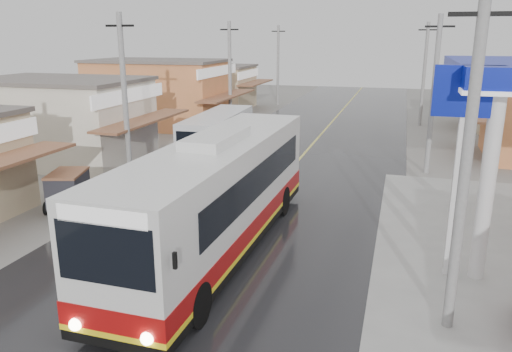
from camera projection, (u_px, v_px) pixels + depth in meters
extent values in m
plane|color=slate|center=(187.00, 288.00, 14.29)|extent=(120.00, 120.00, 0.00)
cube|color=black|center=(296.00, 163.00, 28.14)|extent=(12.00, 90.00, 0.02)
cube|color=#D8CC4C|center=(296.00, 163.00, 28.14)|extent=(0.15, 90.00, 0.01)
cylinder|color=white|center=(464.00, 146.00, 19.69)|extent=(0.44, 0.44, 5.50)
cylinder|color=white|center=(486.00, 190.00, 14.15)|extent=(0.44, 0.44, 5.50)
cube|color=white|center=(457.00, 179.00, 14.30)|extent=(0.25, 0.25, 6.00)
cube|color=#0B1897|center=(467.00, 91.00, 13.62)|extent=(1.80, 0.30, 1.40)
cube|color=silver|center=(217.00, 190.00, 16.21)|extent=(2.87, 12.63, 3.09)
cube|color=black|center=(218.00, 237.00, 16.65)|extent=(2.89, 12.65, 0.31)
cube|color=#9C0D0D|center=(218.00, 222.00, 16.51)|extent=(2.91, 12.67, 0.58)
cube|color=yellow|center=(218.00, 232.00, 16.61)|extent=(2.92, 12.68, 0.15)
cube|color=black|center=(223.00, 175.00, 16.60)|extent=(2.86, 10.01, 1.05)
cube|color=black|center=(106.00, 254.00, 10.36)|extent=(2.32, 0.17, 1.36)
cube|color=black|center=(270.00, 139.00, 21.82)|extent=(2.32, 0.17, 1.15)
cube|color=white|center=(102.00, 216.00, 10.13)|extent=(2.12, 0.16, 0.37)
cube|color=silver|center=(216.00, 138.00, 15.74)|extent=(1.32, 3.17, 0.31)
cylinder|color=black|center=(114.00, 291.00, 12.92)|extent=(0.39, 1.16, 1.15)
cylinder|color=black|center=(196.00, 304.00, 12.25)|extent=(0.39, 1.16, 1.15)
cylinder|color=black|center=(228.00, 195.00, 20.62)|extent=(0.39, 1.16, 1.15)
cylinder|color=black|center=(282.00, 201.00, 19.95)|extent=(0.39, 1.16, 1.15)
sphere|color=#FFF2CC|center=(76.00, 324.00, 11.03)|extent=(0.30, 0.30, 0.29)
sphere|color=#FFF2CC|center=(147.00, 338.00, 10.52)|extent=(0.30, 0.30, 0.29)
cube|color=black|center=(55.00, 243.00, 11.02)|extent=(0.08, 0.08, 0.37)
cube|color=black|center=(175.00, 261.00, 10.18)|extent=(0.08, 0.08, 0.37)
cube|color=silver|center=(218.00, 133.00, 28.73)|extent=(2.47, 8.03, 2.21)
cube|color=#1D289F|center=(218.00, 146.00, 28.94)|extent=(2.51, 8.07, 0.88)
cube|color=black|center=(218.00, 128.00, 28.65)|extent=(2.45, 6.71, 0.79)
cube|color=black|center=(194.00, 141.00, 24.98)|extent=(1.82, 0.20, 0.97)
cylinder|color=black|center=(185.00, 162.00, 26.61)|extent=(0.30, 0.89, 0.88)
cylinder|color=black|center=(219.00, 164.00, 26.18)|extent=(0.30, 0.89, 0.88)
cylinder|color=black|center=(218.00, 141.00, 31.89)|extent=(0.30, 0.89, 0.88)
cylinder|color=black|center=(246.00, 143.00, 31.46)|extent=(0.30, 0.89, 0.88)
imported|color=black|center=(119.00, 210.00, 19.04)|extent=(1.31, 2.14, 1.06)
imported|color=#2B823D|center=(114.00, 193.00, 18.61)|extent=(0.75, 0.61, 1.77)
cube|color=#26262D|center=(68.00, 189.00, 20.49)|extent=(1.73, 2.17, 1.23)
cube|color=brown|center=(67.00, 173.00, 20.31)|extent=(1.79, 2.23, 0.09)
cylinder|color=black|center=(47.00, 208.00, 20.01)|extent=(0.33, 0.59, 0.57)
cylinder|color=black|center=(60.00, 198.00, 21.29)|extent=(0.33, 0.59, 0.57)
cylinder|color=black|center=(77.00, 210.00, 19.84)|extent=(0.27, 0.58, 0.57)
torus|color=black|center=(100.00, 207.00, 20.63)|extent=(0.92, 0.92, 0.24)
torus|color=black|center=(100.00, 202.00, 20.57)|extent=(0.92, 0.92, 0.24)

